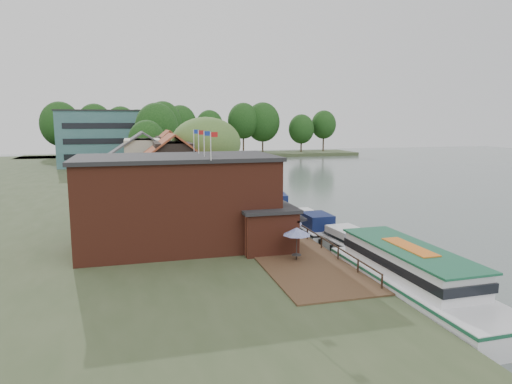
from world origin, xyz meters
TOP-DOWN VIEW (x-y plane):
  - ground at (0.00, 0.00)m, footprint 260.00×260.00m
  - land_bank at (-30.00, 35.00)m, footprint 50.00×140.00m
  - quay_deck at (-8.00, 10.00)m, footprint 6.00×50.00m
  - quay_rail at (-5.30, 10.50)m, footprint 0.20×49.00m
  - pub at (-14.00, -1.00)m, footprint 20.00×11.00m
  - hotel_block at (-22.00, 70.00)m, footprint 25.40×12.40m
  - cottage_a at (-15.00, 14.00)m, footprint 8.60×7.60m
  - cottage_b at (-18.00, 24.00)m, footprint 9.60×8.60m
  - cottage_c at (-14.00, 33.00)m, footprint 7.60×7.60m
  - willow at (-10.50, 19.00)m, footprint 8.60×8.60m
  - umbrella_0 at (-8.24, -7.36)m, footprint 2.03×2.03m
  - umbrella_1 at (-7.63, -3.82)m, footprint 2.25×2.25m
  - umbrella_2 at (-7.82, -1.16)m, footprint 2.02×2.02m
  - umbrella_3 at (-7.21, 2.19)m, footprint 2.23×2.23m
  - umbrella_4 at (-8.29, 5.23)m, footprint 2.35×2.35m
  - umbrella_5 at (-7.43, 7.04)m, footprint 2.42×2.42m
  - cruiser_0 at (-2.07, -4.57)m, footprint 4.07×10.29m
  - cruiser_1 at (-3.09, 3.16)m, footprint 3.45×10.23m
  - cruiser_2 at (-3.03, 14.76)m, footprint 4.98×10.80m
  - cruiser_3 at (-2.79, 23.69)m, footprint 6.26×10.89m
  - cruiser_4 at (-2.92, 33.59)m, footprint 4.73×11.17m
  - tour_boat at (-2.96, -13.88)m, footprint 4.49×15.20m
  - swan at (-2.96, -11.94)m, footprint 0.44×0.44m
  - bank_tree_0 at (-16.88, 41.72)m, footprint 6.19×6.19m
  - bank_tree_1 at (-14.69, 51.41)m, footprint 8.02×8.02m
  - bank_tree_2 at (-13.05, 57.74)m, footprint 7.30×7.30m
  - bank_tree_3 at (-10.56, 76.33)m, footprint 7.17×7.17m
  - bank_tree_4 at (-17.69, 86.92)m, footprint 8.48×8.48m
  - bank_tree_5 at (-12.01, 94.92)m, footprint 7.03×7.03m

SIDE VIEW (x-z plane):
  - ground at x=0.00m, z-range 0.00..0.00m
  - swan at x=-2.96m, z-range 0.00..0.44m
  - land_bank at x=-30.00m, z-range 0.00..1.00m
  - quay_deck at x=-8.00m, z-range 1.00..1.10m
  - cruiser_0 at x=-2.07m, z-range 0.00..2.45m
  - cruiser_1 at x=-3.09m, z-range 0.00..2.48m
  - cruiser_3 at x=-2.79m, z-range 0.00..2.53m
  - cruiser_2 at x=-3.03m, z-range 0.00..2.54m
  - cruiser_4 at x=-2.92m, z-range 0.00..2.67m
  - quay_rail at x=-5.30m, z-range 1.00..2.00m
  - tour_boat at x=-2.96m, z-range 0.00..3.31m
  - umbrella_0 at x=-8.24m, z-range 1.10..3.48m
  - umbrella_1 at x=-7.63m, z-range 1.10..3.48m
  - umbrella_2 at x=-7.82m, z-range 1.10..3.48m
  - umbrella_3 at x=-7.21m, z-range 1.10..3.48m
  - umbrella_4 at x=-8.29m, z-range 1.10..3.48m
  - umbrella_5 at x=-7.43m, z-range 1.10..3.48m
  - pub at x=-14.00m, z-range 1.00..8.30m
  - cottage_a at x=-15.00m, z-range 1.00..9.50m
  - cottage_b at x=-18.00m, z-range 1.00..9.50m
  - cottage_c at x=-14.00m, z-range 1.00..9.50m
  - bank_tree_0 at x=-16.88m, z-range 1.00..11.08m
  - willow at x=-10.50m, z-range 1.00..11.43m
  - bank_tree_3 at x=-10.56m, z-range 1.00..12.01m
  - bank_tree_5 at x=-12.01m, z-range 1.00..12.97m
  - hotel_block at x=-22.00m, z-range 1.00..13.30m
  - bank_tree_4 at x=-17.69m, z-range 1.00..13.89m
  - bank_tree_1 at x=-14.69m, z-range 1.00..14.31m
  - bank_tree_2 at x=-13.05m, z-range 1.00..14.86m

